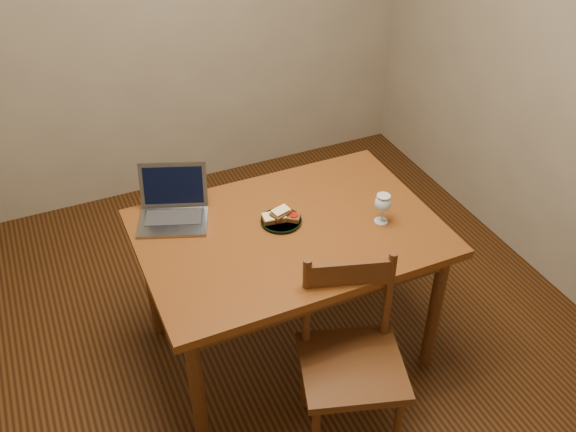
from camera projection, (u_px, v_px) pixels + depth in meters
name	position (u px, v px, depth m)	size (l,w,h in m)	color
floor	(272.00, 339.00, 3.29)	(3.20, 3.20, 0.02)	black
table	(289.00, 245.00, 2.85)	(1.30, 0.90, 0.74)	#532B0D
chair	(352.00, 353.00, 2.58)	(0.51, 0.50, 0.44)	#3A210C
plate	(281.00, 221.00, 2.84)	(0.18, 0.18, 0.02)	black
sandwich_cheese	(274.00, 217.00, 2.82)	(0.10, 0.06, 0.03)	#381E0C
sandwich_tomato	(289.00, 216.00, 2.83)	(0.10, 0.06, 0.03)	#381E0C
sandwich_top	(281.00, 213.00, 2.82)	(0.09, 0.05, 0.03)	#381E0C
milk_glass	(382.00, 209.00, 2.80)	(0.07, 0.07, 0.14)	white
laptop	(173.00, 204.00, 2.85)	(0.38, 0.36, 0.22)	slate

